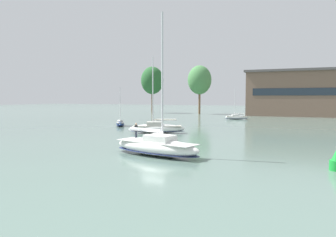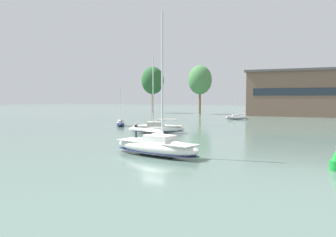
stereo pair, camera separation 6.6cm
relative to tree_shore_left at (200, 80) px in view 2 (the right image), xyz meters
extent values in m
plane|color=slate|center=(21.82, -79.61, -11.85)|extent=(400.00, 400.00, 0.00)
cube|color=brown|center=(38.83, 0.92, -5.01)|extent=(43.81, 12.29, 13.67)
cube|color=#1E2833|center=(38.83, -5.29, -4.33)|extent=(39.43, 0.10, 2.19)
cube|color=#514C4C|center=(38.83, 0.92, 2.17)|extent=(45.01, 13.49, 0.70)
cylinder|color=brown|center=(0.00, 0.00, -7.28)|extent=(0.73, 0.73, 9.14)
ellipsoid|color=#477F47|center=(0.00, 0.00, 0.05)|extent=(8.22, 8.22, 10.05)
cylinder|color=brown|center=(-18.66, 0.47, -7.19)|extent=(0.75, 0.75, 9.32)
ellipsoid|color=#285B2D|center=(-18.66, 0.47, 0.29)|extent=(8.38, 8.38, 10.25)
ellipsoid|color=white|center=(21.82, -79.61, -10.98)|extent=(10.64, 5.21, 1.74)
ellipsoid|color=#19234C|center=(21.82, -79.61, -11.46)|extent=(10.75, 5.26, 0.21)
cube|color=silver|center=(21.82, -79.61, -10.47)|extent=(9.34, 4.48, 0.06)
cube|color=silver|center=(22.32, -79.73, -10.08)|extent=(3.26, 2.63, 0.72)
cylinder|color=silver|center=(22.62, -79.80, -4.03)|extent=(0.21, 0.21, 12.82)
cylinder|color=silver|center=(20.38, -79.26, -9.41)|extent=(4.52, 1.26, 0.17)
cylinder|color=white|center=(20.38, -79.26, -9.29)|extent=(4.10, 1.25, 0.28)
cylinder|color=#232838|center=(18.92, -78.55, -10.01)|extent=(0.24, 0.24, 0.85)
cylinder|color=#262628|center=(18.92, -78.55, -9.26)|extent=(0.41, 0.41, 0.65)
sphere|color=tan|center=(18.92, -78.55, -8.82)|extent=(0.24, 0.24, 0.24)
ellipsoid|color=white|center=(13.00, -60.99, -11.09)|extent=(9.25, 5.69, 1.52)
ellipsoid|color=#19234C|center=(13.00, -60.99, -11.51)|extent=(9.34, 5.75, 0.18)
cube|color=#BCB7A8|center=(13.00, -60.99, -10.64)|extent=(8.10, 4.91, 0.06)
cube|color=beige|center=(12.58, -61.15, -10.29)|extent=(2.99, 2.57, 0.63)
cylinder|color=silver|center=(12.33, -61.25, -5.01)|extent=(0.18, 0.18, 11.20)
cylinder|color=silver|center=(14.20, -60.50, -9.71)|extent=(3.80, 1.65, 0.15)
cylinder|color=silver|center=(14.20, -60.50, -9.60)|extent=(3.46, 1.59, 0.24)
ellipsoid|color=navy|center=(0.25, -52.05, -11.36)|extent=(4.46, 5.71, 0.98)
ellipsoid|color=#19234C|center=(0.25, -52.05, -11.63)|extent=(4.50, 5.77, 0.12)
cube|color=#BCB7A8|center=(0.25, -52.05, -11.06)|extent=(3.87, 4.99, 0.06)
cube|color=silver|center=(0.41, -52.29, -10.83)|extent=(1.82, 1.96, 0.40)
cylinder|color=silver|center=(0.50, -52.44, -7.44)|extent=(0.12, 0.12, 7.19)
cylinder|color=silver|center=(-0.20, -51.35, -10.45)|extent=(1.48, 2.23, 0.10)
cube|color=white|center=(-0.14, -51.44, -7.51)|extent=(1.31, 2.02, 5.90)
cube|color=white|center=(0.89, -53.06, -9.05)|extent=(0.70, 1.08, 3.95)
ellipsoid|color=silver|center=(17.74, -22.21, -11.34)|extent=(6.21, 3.80, 1.02)
ellipsoid|color=#19234C|center=(17.74, -22.21, -11.62)|extent=(6.27, 3.84, 0.12)
cube|color=beige|center=(17.74, -22.21, -11.03)|extent=(5.44, 3.29, 0.06)
cube|color=silver|center=(17.46, -22.32, -10.78)|extent=(2.00, 1.72, 0.42)
cylinder|color=silver|center=(17.29, -22.39, -7.24)|extent=(0.12, 0.12, 7.52)
cylinder|color=silver|center=(18.55, -21.89, -10.39)|extent=(2.55, 1.10, 0.10)
cylinder|color=white|center=(18.55, -21.89, -10.32)|extent=(2.32, 1.06, 0.16)
cylinder|color=green|center=(38.16, -79.85, -11.44)|extent=(1.10, 1.10, 0.82)
camera|label=1|loc=(36.25, -109.24, -5.92)|focal=35.00mm
camera|label=2|loc=(36.31, -109.22, -5.92)|focal=35.00mm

